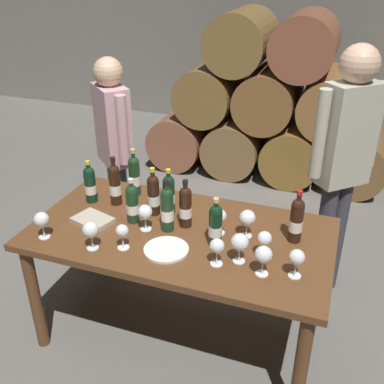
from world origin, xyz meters
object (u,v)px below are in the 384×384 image
wine_bottle_3 (115,184)px  wine_glass_7 (91,230)px  sommelier_presenting (344,155)px  wine_glass_5 (145,213)px  wine_glass_9 (217,247)px  wine_glass_3 (240,243)px  wine_bottle_2 (215,225)px  wine_bottle_9 (132,203)px  wine_bottle_0 (167,209)px  taster_seated_left (114,143)px  wine_glass_2 (42,220)px  wine_glass_6 (122,232)px  wine_glass_0 (264,239)px  wine_glass_8 (247,218)px  wine_glass_1 (220,217)px  wine_bottle_1 (153,194)px  wine_bottle_4 (90,184)px  wine_bottle_6 (185,206)px  tasting_notebook (93,220)px  wine_bottle_5 (134,175)px  dining_table (180,244)px  wine_bottle_7 (169,194)px  wine_glass_10 (297,258)px  wine_bottle_8 (296,220)px  serving_plate (166,250)px

wine_bottle_3 → wine_glass_7: size_ratio=1.96×
sommelier_presenting → wine_glass_5: bearing=-141.3°
wine_glass_9 → wine_glass_3: bearing=31.2°
wine_bottle_2 → wine_bottle_9: size_ratio=1.02×
wine_bottle_0 → taster_seated_left: taster_seated_left is taller
wine_glass_2 → wine_glass_6: wine_glass_2 is taller
wine_glass_0 → wine_glass_8: wine_glass_8 is taller
wine_glass_1 → sommelier_presenting: size_ratio=0.09×
wine_bottle_0 → wine_glass_6: size_ratio=2.19×
wine_bottle_1 → wine_bottle_4: 0.44m
wine_bottle_6 → wine_glass_1: size_ratio=1.94×
wine_bottle_4 → wine_bottle_6: bearing=-6.1°
wine_glass_5 → tasting_notebook: bearing=-174.0°
wine_glass_5 → wine_glass_7: size_ratio=0.98×
wine_glass_5 → wine_glass_6: (-0.04, -0.21, -0.01)m
wine_bottle_5 → wine_glass_0: bearing=-23.4°
wine_glass_1 → wine_bottle_6: bearing=176.3°
dining_table → wine_bottle_7: size_ratio=5.99×
wine_bottle_9 → wine_glass_1: wine_bottle_9 is taller
wine_bottle_9 → wine_glass_0: bearing=-6.5°
wine_bottle_5 → taster_seated_left: (-0.36, 0.40, 0.03)m
wine_bottle_5 → wine_glass_7: size_ratio=1.96×
wine_bottle_4 → wine_glass_10: bearing=-13.9°
wine_glass_2 → wine_glass_10: size_ratio=1.03×
wine_bottle_0 → wine_bottle_6: bearing=43.1°
wine_bottle_8 → wine_glass_8: (-0.26, -0.05, -0.02)m
wine_glass_7 → wine_glass_10: 1.06m
wine_glass_7 → wine_bottle_5: bearing=95.2°
wine_glass_3 → wine_bottle_8: bearing=50.5°
wine_bottle_5 → wine_bottle_8: bearing=-10.6°
wine_bottle_6 → wine_bottle_7: bearing=142.2°
wine_bottle_8 → wine_glass_5: (-0.81, -0.17, -0.02)m
wine_glass_8 → wine_bottle_4: bearing=176.5°
wine_bottle_2 → wine_bottle_6: (-0.22, 0.13, 0.00)m
wine_bottle_8 → wine_bottle_6: bearing=-174.8°
wine_bottle_2 → wine_bottle_4: size_ratio=1.01×
wine_bottle_5 → wine_bottle_8: (1.06, -0.20, -0.00)m
tasting_notebook → wine_bottle_8: bearing=27.1°
wine_bottle_7 → tasting_notebook: (-0.37, -0.27, -0.11)m
wine_glass_2 → tasting_notebook: wine_glass_2 is taller
serving_plate → sommelier_presenting: (0.81, 0.95, 0.28)m
wine_bottle_7 → wine_glass_10: 0.89m
wine_bottle_7 → wine_bottle_8: 0.76m
serving_plate → wine_glass_0: bearing=13.9°
wine_bottle_8 → serving_plate: size_ratio=1.28×
wine_bottle_7 → wine_glass_2: size_ratio=1.81×
wine_bottle_3 → wine_bottle_6: bearing=-11.1°
wine_bottle_7 → wine_glass_7: (-0.24, -0.50, -0.01)m
wine_glass_6 → wine_bottle_9: bearing=105.0°
wine_glass_1 → wine_glass_5: bearing=-165.6°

